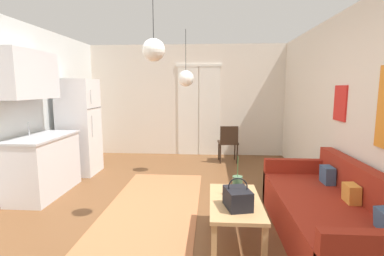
{
  "coord_description": "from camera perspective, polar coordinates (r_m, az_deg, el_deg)",
  "views": [
    {
      "loc": [
        0.58,
        -3.14,
        1.61
      ],
      "look_at": [
        0.27,
        1.45,
        0.95
      ],
      "focal_mm": 26.52,
      "sensor_mm": 36.0,
      "label": 1
    }
  ],
  "objects": [
    {
      "name": "ground_plane",
      "position": [
        3.6,
        -6.26,
        -19.39
      ],
      "size": [
        5.16,
        7.77,
        0.1
      ],
      "primitive_type": "cube",
      "color": "brown"
    },
    {
      "name": "wall_back",
      "position": [
        6.8,
        -0.99,
        5.48
      ],
      "size": [
        4.76,
        0.13,
        2.6
      ],
      "color": "silver",
      "rests_on": "ground_plane"
    },
    {
      "name": "wall_right",
      "position": [
        3.6,
        32.88,
        1.93
      ],
      "size": [
        0.12,
        7.37,
        2.6
      ],
      "color": "silver",
      "rests_on": "ground_plane"
    },
    {
      "name": "area_rug",
      "position": [
        4.01,
        -7.89,
        -15.5
      ],
      "size": [
        1.22,
        2.84,
        0.01
      ],
      "primitive_type": "cube",
      "color": "#B26B42",
      "rests_on": "ground_plane"
    },
    {
      "name": "couch",
      "position": [
        3.45,
        26.51,
        -15.67
      ],
      "size": [
        0.91,
        2.1,
        0.8
      ],
      "color": "maroon",
      "rests_on": "ground_plane"
    },
    {
      "name": "coffee_table",
      "position": [
        3.08,
        8.68,
        -15.23
      ],
      "size": [
        0.52,
        0.99,
        0.45
      ],
      "color": "tan",
      "rests_on": "ground_plane"
    },
    {
      "name": "bamboo_vase",
      "position": [
        3.14,
        9.1,
        -11.43
      ],
      "size": [
        0.11,
        0.11,
        0.44
      ],
      "color": "#47704C",
      "rests_on": "coffee_table"
    },
    {
      "name": "handbag",
      "position": [
        2.85,
        9.16,
        -13.73
      ],
      "size": [
        0.28,
        0.34,
        0.3
      ],
      "color": "black",
      "rests_on": "coffee_table"
    },
    {
      "name": "refrigerator",
      "position": [
        5.68,
        -21.68,
        0.21
      ],
      "size": [
        0.63,
        0.63,
        1.76
      ],
      "color": "white",
      "rests_on": "ground_plane"
    },
    {
      "name": "kitchen_counter",
      "position": [
        4.79,
        -28.27,
        -2.2
      ],
      "size": [
        0.59,
        1.2,
        2.14
      ],
      "color": "silver",
      "rests_on": "ground_plane"
    },
    {
      "name": "accent_chair",
      "position": [
        6.15,
        7.32,
        -2.67
      ],
      "size": [
        0.45,
        0.43,
        0.8
      ],
      "rotation": [
        0.0,
        0.0,
        3.21
      ],
      "color": "black",
      "rests_on": "ground_plane"
    },
    {
      "name": "pendant_lamp_near",
      "position": [
        3.1,
        -7.71,
        15.3
      ],
      "size": [
        0.24,
        0.24,
        0.72
      ],
      "color": "black"
    },
    {
      "name": "pendant_lamp_far",
      "position": [
        5.03,
        -1.25,
        9.94
      ],
      "size": [
        0.28,
        0.28,
        0.98
      ],
      "color": "black"
    }
  ]
}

